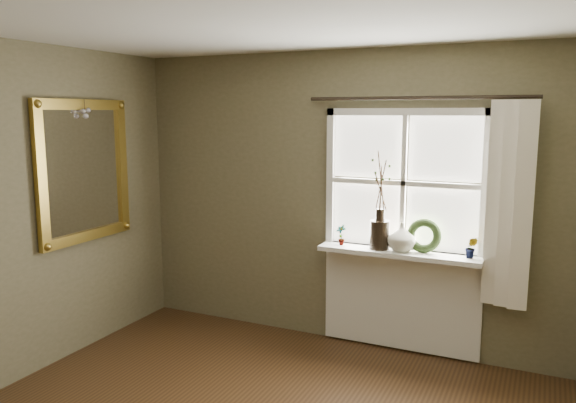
{
  "coord_description": "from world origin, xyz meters",
  "views": [
    {
      "loc": [
        1.63,
        -2.41,
        2.07
      ],
      "look_at": [
        -0.21,
        1.55,
        1.37
      ],
      "focal_mm": 35.0,
      "sensor_mm": 36.0,
      "label": 1
    }
  ],
  "objects_px": {
    "cream_vase": "(402,237)",
    "gilt_mirror": "(84,171)",
    "dark_jug": "(380,235)",
    "wreath": "(424,239)"
  },
  "relations": [
    {
      "from": "gilt_mirror",
      "to": "cream_vase",
      "type": "bearing_deg",
      "value": 20.17
    },
    {
      "from": "dark_jug",
      "to": "gilt_mirror",
      "type": "bearing_deg",
      "value": -158.35
    },
    {
      "from": "gilt_mirror",
      "to": "wreath",
      "type": "bearing_deg",
      "value": 19.72
    },
    {
      "from": "cream_vase",
      "to": "wreath",
      "type": "distance_m",
      "value": 0.18
    },
    {
      "from": "gilt_mirror",
      "to": "dark_jug",
      "type": "bearing_deg",
      "value": 21.65
    },
    {
      "from": "cream_vase",
      "to": "gilt_mirror",
      "type": "height_order",
      "value": "gilt_mirror"
    },
    {
      "from": "dark_jug",
      "to": "gilt_mirror",
      "type": "distance_m",
      "value": 2.58
    },
    {
      "from": "wreath",
      "to": "gilt_mirror",
      "type": "distance_m",
      "value": 2.93
    },
    {
      "from": "cream_vase",
      "to": "wreath",
      "type": "height_order",
      "value": "wreath"
    },
    {
      "from": "cream_vase",
      "to": "gilt_mirror",
      "type": "bearing_deg",
      "value": -159.83
    }
  ]
}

